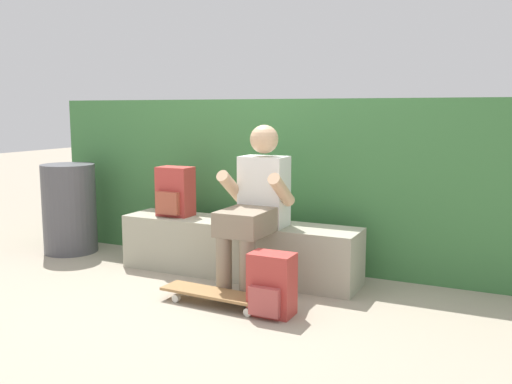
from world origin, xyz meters
TOP-DOWN VIEW (x-y plane):
  - ground_plane at (0.00, 0.00)m, footprint 24.00×24.00m
  - bench_main at (0.00, 0.45)m, footprint 1.93×0.40m
  - person_skater at (0.25, 0.24)m, footprint 0.49×0.62m
  - skateboard_near_person at (0.19, -0.22)m, footprint 0.81×0.24m
  - backpack_on_bench at (-0.57, 0.44)m, footprint 0.28×0.23m
  - backpack_on_ground at (0.59, -0.23)m, footprint 0.28×0.23m
  - hedge_row at (0.17, 1.14)m, footprint 4.42×0.61m
  - trash_bin at (-1.72, 0.45)m, footprint 0.47×0.47m

SIDE VIEW (x-z plane):
  - ground_plane at x=0.00m, z-range 0.00..0.00m
  - skateboard_near_person at x=0.19m, z-range 0.03..0.12m
  - backpack_on_ground at x=0.59m, z-range -0.01..0.39m
  - bench_main at x=0.00m, z-range 0.00..0.43m
  - trash_bin at x=-1.72m, z-range 0.00..0.80m
  - backpack_on_bench at x=-0.57m, z-range 0.43..0.83m
  - person_skater at x=0.25m, z-range 0.04..1.23m
  - hedge_row at x=0.17m, z-range 0.00..1.38m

